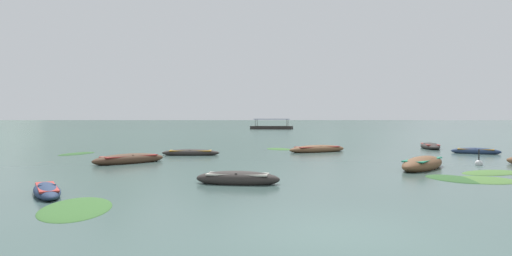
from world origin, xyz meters
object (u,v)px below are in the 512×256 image
rowboat_4 (238,179)px  rowboat_7 (317,149)px  rowboat_6 (191,153)px  mooring_buoy (479,163)px  rowboat_1 (430,146)px  ferry_0 (272,127)px  rowboat_8 (476,151)px  rowboat_0 (47,191)px  rowboat_3 (423,164)px  rowboat_5 (129,159)px

rowboat_4 → rowboat_7: bearing=68.7°
rowboat_6 → mooring_buoy: 16.51m
rowboat_7 → rowboat_1: bearing=18.0°
ferry_0 → rowboat_8: bearing=-84.6°
rowboat_8 → rowboat_0: bearing=-146.0°
rowboat_3 → rowboat_4: 9.67m
rowboat_0 → rowboat_6: (3.06, 14.63, 0.03)m
rowboat_6 → rowboat_8: (18.88, 0.16, 0.00)m
rowboat_3 → rowboat_5: 14.66m
rowboat_7 → rowboat_8: 10.47m
rowboat_1 → rowboat_5: 23.34m
rowboat_8 → mooring_buoy: mooring_buoy is taller
rowboat_4 → mooring_buoy: 13.40m
rowboat_3 → rowboat_6: size_ratio=1.15×
mooring_buoy → rowboat_1: bearing=75.4°
rowboat_4 → rowboat_8: 20.57m
rowboat_3 → mooring_buoy: size_ratio=4.69×
rowboat_1 → rowboat_6: size_ratio=1.15×
rowboat_0 → rowboat_3: bearing=23.3°
rowboat_1 → rowboat_4: bearing=-130.4°
rowboat_0 → rowboat_1: rowboat_1 is taller
rowboat_3 → rowboat_8: 11.30m
rowboat_3 → rowboat_4: rowboat_3 is taller
rowboat_0 → rowboat_1: size_ratio=0.71×
rowboat_0 → mooring_buoy: (18.00, 7.61, -0.03)m
rowboat_1 → rowboat_5: bearing=-153.8°
rowboat_7 → mooring_buoy: 11.27m
rowboat_3 → rowboat_4: (-8.67, -4.29, -0.05)m
rowboat_3 → rowboat_5: bearing=166.2°
rowboat_6 → rowboat_0: bearing=-101.8°
rowboat_0 → rowboat_6: bearing=78.2°
rowboat_7 → mooring_buoy: bearing=-55.9°
rowboat_5 → rowboat_8: (21.64, 5.04, -0.04)m
ferry_0 → mooring_buoy: 79.76m
rowboat_8 → rowboat_6: bearing=-179.5°
rowboat_7 → rowboat_3: bearing=-75.1°
rowboat_8 → ferry_0: size_ratio=0.30×
rowboat_3 → rowboat_4: bearing=-153.7°
rowboat_4 → rowboat_8: bearing=38.6°
rowboat_3 → rowboat_6: bearing=143.9°
rowboat_8 → ferry_0: (-6.88, 72.52, 0.29)m
rowboat_7 → ferry_0: (3.36, 70.37, 0.26)m
rowboat_1 → rowboat_3: 15.34m
rowboat_6 → ferry_0: ferry_0 is taller
rowboat_5 → rowboat_8: 22.22m
rowboat_4 → mooring_buoy: size_ratio=3.49×
rowboat_4 → rowboat_8: rowboat_4 is taller
rowboat_4 → ferry_0: 85.84m
rowboat_0 → ferry_0: ferry_0 is taller
rowboat_1 → rowboat_6: rowboat_1 is taller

